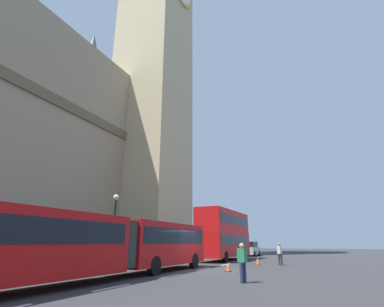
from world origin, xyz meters
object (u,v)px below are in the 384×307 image
Objects in this scene: traffic_cone_west at (228,267)px; pedestrian_near_cones at (242,261)px; street_lamp at (114,224)px; pedestrian_by_kerb at (280,253)px; traffic_cone_middle at (258,261)px; clock_tower at (156,29)px; sedan_lead at (250,249)px; double_decker_bus at (225,233)px; articulated_bus at (115,242)px.

pedestrian_near_cones is at bearing -153.98° from traffic_cone_west.
pedestrian_by_kerb is at bearing -54.78° from street_lamp.
traffic_cone_middle is 1.87m from pedestrian_by_kerb.
pedestrian_by_kerb is at bearing -117.62° from clock_tower.
sedan_lead is 16.40m from pedestrian_by_kerb.
street_lamp is (-12.00, 4.50, 0.35)m from double_decker_bus.
articulated_bus is 6.90m from street_lamp.
articulated_bus is at bearing -179.99° from double_decker_bus.
street_lamp is at bearing 159.43° from double_decker_bus.
clock_tower reaches higher than traffic_cone_west.
clock_tower is 16.84× the size of sedan_lead.
pedestrian_near_cones is 1.00× the size of pedestrian_by_kerb.
street_lamp reaches higher than double_decker_bus.
pedestrian_by_kerb is (7.53, -10.67, -2.14)m from street_lamp.
clock_tower is 46.07m from articulated_bus.
pedestrian_near_cones and pedestrian_by_kerb have the same top height.
articulated_bus is at bearing 153.93° from pedestrian_by_kerb.
double_decker_bus is 17.54× the size of traffic_cone_middle.
clock_tower is 14.06× the size of street_lamp.
articulated_bus is 3.92× the size of sedan_lead.
clock_tower is 4.30× the size of articulated_bus.
pedestrian_near_cones is (-15.76, -6.32, -1.80)m from double_decker_bus.
pedestrian_by_kerb is at bearing 0.82° from pedestrian_near_cones.
traffic_cone_west is (-11.10, -4.05, -2.43)m from double_decker_bus.
clock_tower is at bearing 62.38° from pedestrian_by_kerb.
pedestrian_near_cones is at bearing -78.39° from articulated_bus.
traffic_cone_west is 0.34× the size of pedestrian_near_cones.
clock_tower reaches higher than traffic_cone_middle.
street_lamp is 3.12× the size of pedestrian_near_cones.
sedan_lead reaches higher than traffic_cone_middle.
double_decker_bus is at bearing -20.57° from street_lamp.
sedan_lead is at bearing -71.65° from clock_tower.
articulated_bus reaches higher than traffic_cone_middle.
traffic_cone_middle is 0.11× the size of street_lamp.
traffic_cone_middle is at bearing 9.77° from pedestrian_near_cones.
pedestrian_by_kerb is at bearing -125.98° from double_decker_bus.
clock_tower is at bearing 108.35° from sedan_lead.
double_decker_bus is at bearing 20.03° from traffic_cone_west.
street_lamp is at bearing 128.75° from traffic_cone_middle.
street_lamp is (-7.18, 8.94, 2.77)m from traffic_cone_middle.
articulated_bus is at bearing 101.61° from pedestrian_near_cones.
double_decker_bus reaches higher than traffic_cone_west.
clock_tower is 127.79× the size of traffic_cone_middle.
articulated_bus is at bearing -148.83° from clock_tower.
street_lamp is at bearing 70.84° from pedestrian_near_cones.
clock_tower is at bearing 66.54° from double_decker_bus.
clock_tower is at bearing 42.93° from pedestrian_near_cones.
double_decker_bus is 17.08m from pedestrian_near_cones.
sedan_lead is at bearing 13.72° from pedestrian_near_cones.
pedestrian_by_kerb reaches higher than traffic_cone_middle.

